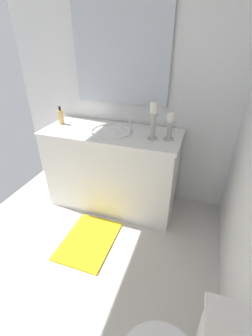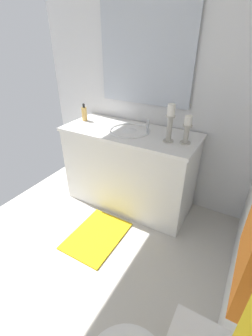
{
  "view_description": "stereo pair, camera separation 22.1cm",
  "coord_description": "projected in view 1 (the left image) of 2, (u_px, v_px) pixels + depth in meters",
  "views": [
    {
      "loc": [
        0.73,
        0.82,
        1.65
      ],
      "look_at": [
        -0.37,
        0.44,
        0.97
      ],
      "focal_mm": 24.62,
      "sensor_mm": 36.0,
      "label": 1
    },
    {
      "loc": [
        0.64,
        1.02,
        1.65
      ],
      "look_at": [
        -0.37,
        0.44,
        0.97
      ],
      "focal_mm": 24.62,
      "sensor_mm": 36.0,
      "label": 2
    }
  ],
  "objects": [
    {
      "name": "candle_holder_short",
      "position": [
        153.0,
        120.0,
        1.96
      ],
      "size": [
        0.09,
        0.09,
        0.32
      ],
      "color": "#B7B2A5",
      "rests_on": "vanity_cabinet"
    },
    {
      "name": "sink_basin",
      "position": [
        112.0,
        135.0,
        2.23
      ],
      "size": [
        0.4,
        0.4,
        0.24
      ],
      "color": "white",
      "rests_on": "vanity_cabinet"
    },
    {
      "name": "wall_left",
      "position": [
        121.0,
        84.0,
        2.29
      ],
      "size": [
        0.04,
        2.35,
        2.45
      ],
      "primitive_type": "cube",
      "color": "white",
      "rests_on": "ground"
    },
    {
      "name": "vanity_cabinet",
      "position": [
        113.0,
        169.0,
        2.42
      ],
      "size": [
        0.58,
        1.35,
        0.85
      ],
      "color": "white",
      "rests_on": "ground"
    },
    {
      "name": "floor",
      "position": [
        52.0,
        300.0,
        1.66
      ],
      "size": [
        3.04,
        2.35,
        0.02
      ],
      "primitive_type": "cube",
      "color": "beige",
      "rests_on": "ground"
    },
    {
      "name": "mirror",
      "position": [
        121.0,
        54.0,
        2.11
      ],
      "size": [
        0.02,
        0.94,
        0.89
      ],
      "primitive_type": "cube",
      "color": "silver"
    },
    {
      "name": "bath_mat",
      "position": [
        89.0,
        240.0,
        2.12
      ],
      "size": [
        0.6,
        0.44,
        0.02
      ],
      "primitive_type": "cube",
      "color": "yellow",
      "rests_on": "ground"
    },
    {
      "name": "candle_holder_tall",
      "position": [
        170.0,
        126.0,
        1.98
      ],
      "size": [
        0.09,
        0.09,
        0.24
      ],
      "color": "#B7B2A5",
      "rests_on": "vanity_cabinet"
    },
    {
      "name": "soap_bottle",
      "position": [
        61.0,
        117.0,
        2.36
      ],
      "size": [
        0.06,
        0.06,
        0.18
      ],
      "color": "#E5B259",
      "rests_on": "vanity_cabinet"
    }
  ]
}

